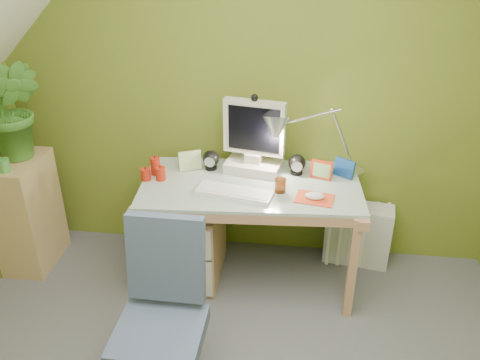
# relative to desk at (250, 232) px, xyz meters

# --- Properties ---
(wall_back) EXTENTS (3.20, 0.01, 2.40)m
(wall_back) POSITION_rel_desk_xyz_m (-0.04, 0.37, 0.85)
(wall_back) COLOR olive
(wall_back) RESTS_ON floor
(desk) EXTENTS (1.36, 0.74, 0.71)m
(desk) POSITION_rel_desk_xyz_m (0.00, 0.00, 0.00)
(desk) COLOR #AE7C5B
(desk) RESTS_ON floor
(monitor) EXTENTS (0.45, 0.31, 0.56)m
(monitor) POSITION_rel_desk_xyz_m (-0.00, 0.18, 0.63)
(monitor) COLOR beige
(monitor) RESTS_ON desk
(speaker_left) EXTENTS (0.11, 0.11, 0.13)m
(speaker_left) POSITION_rel_desk_xyz_m (-0.27, 0.16, 0.42)
(speaker_left) COLOR black
(speaker_left) RESTS_ON desk
(speaker_right) EXTENTS (0.12, 0.12, 0.13)m
(speaker_right) POSITION_rel_desk_xyz_m (0.27, 0.16, 0.42)
(speaker_right) COLOR black
(speaker_right) RESTS_ON desk
(keyboard) EXTENTS (0.46, 0.23, 0.02)m
(keyboard) POSITION_rel_desk_xyz_m (-0.08, -0.14, 0.36)
(keyboard) COLOR white
(keyboard) RESTS_ON desk
(mousepad) EXTENTS (0.24, 0.19, 0.01)m
(mousepad) POSITION_rel_desk_xyz_m (0.38, -0.14, 0.36)
(mousepad) COLOR #E04623
(mousepad) RESTS_ON desk
(mouse) EXTENTS (0.13, 0.09, 0.04)m
(mouse) POSITION_rel_desk_xyz_m (0.38, -0.14, 0.37)
(mouse) COLOR silver
(mouse) RESTS_ON mousepad
(amber_tumbler) EXTENTS (0.08, 0.08, 0.08)m
(amber_tumbler) POSITION_rel_desk_xyz_m (0.18, -0.08, 0.40)
(amber_tumbler) COLOR brown
(amber_tumbler) RESTS_ON desk
(candle_cluster) EXTENTS (0.15, 0.13, 0.11)m
(candle_cluster) POSITION_rel_desk_xyz_m (-0.60, 0.01, 0.41)
(candle_cluster) COLOR red
(candle_cluster) RESTS_ON desk
(photo_frame_red) EXTENTS (0.13, 0.06, 0.11)m
(photo_frame_red) POSITION_rel_desk_xyz_m (0.42, 0.12, 0.41)
(photo_frame_red) COLOR #B62F13
(photo_frame_red) RESTS_ON desk
(photo_frame_blue) EXTENTS (0.12, 0.09, 0.11)m
(photo_frame_blue) POSITION_rel_desk_xyz_m (0.56, 0.16, 0.41)
(photo_frame_blue) COLOR navy
(photo_frame_blue) RESTS_ON desk
(photo_frame_green) EXTENTS (0.14, 0.08, 0.12)m
(photo_frame_green) POSITION_rel_desk_xyz_m (-0.40, 0.14, 0.41)
(photo_frame_green) COLOR #B9C98A
(photo_frame_green) RESTS_ON desk
(desk_lamp) EXTENTS (0.61, 0.27, 0.65)m
(desk_lamp) POSITION_rel_desk_xyz_m (0.45, 0.18, 0.68)
(desk_lamp) COLOR #ADAEB2
(desk_lamp) RESTS_ON desk
(side_ledge) EXTENTS (0.29, 0.44, 0.77)m
(side_ledge) POSITION_rel_desk_xyz_m (-1.49, -0.00, 0.03)
(side_ledge) COLOR tan
(side_ledge) RESTS_ON floor
(potted_plant) EXTENTS (0.37, 0.31, 0.64)m
(potted_plant) POSITION_rel_desk_xyz_m (-1.45, 0.05, 0.74)
(potted_plant) COLOR #3E7727
(potted_plant) RESTS_ON side_ledge
(green_cup) EXTENTS (0.07, 0.07, 0.08)m
(green_cup) POSITION_rel_desk_xyz_m (-1.47, -0.15, 0.46)
(green_cup) COLOR #48963E
(green_cup) RESTS_ON side_ledge
(task_chair) EXTENTS (0.47, 0.47, 0.84)m
(task_chair) POSITION_rel_desk_xyz_m (-0.33, -0.99, 0.07)
(task_chair) COLOR #3D4964
(task_chair) RESTS_ON floor
(radiator) EXTENTS (0.45, 0.23, 0.43)m
(radiator) POSITION_rel_desk_xyz_m (0.71, 0.26, -0.14)
(radiator) COLOR silver
(radiator) RESTS_ON floor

